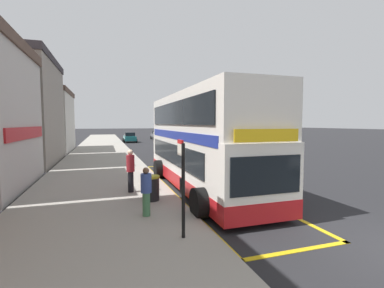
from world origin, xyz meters
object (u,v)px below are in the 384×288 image
(parked_car_silver_across, at_px, (187,143))
(litter_bin, at_px, (151,188))
(double_decker_bus, at_px, (201,145))
(parked_car_grey_far, at_px, (157,135))
(pedestrian_further_back, at_px, (131,169))
(bus_stop_sign, at_px, (182,179))
(parked_car_teal_kerbside, at_px, (130,137))
(pedestrian_waiting_near_sign, at_px, (146,190))

(parked_car_silver_across, relative_size, litter_bin, 4.48)
(double_decker_bus, height_order, parked_car_grey_far, double_decker_bus)
(pedestrian_further_back, bearing_deg, bus_stop_sign, -80.53)
(bus_stop_sign, bearing_deg, parked_car_silver_across, 72.73)
(pedestrian_further_back, bearing_deg, litter_bin, -67.09)
(litter_bin, bearing_deg, parked_car_silver_across, 69.44)
(parked_car_silver_across, height_order, litter_bin, parked_car_silver_across)
(parked_car_grey_far, height_order, litter_bin, parked_car_grey_far)
(litter_bin, bearing_deg, bus_stop_sign, -86.63)
(parked_car_teal_kerbside, bearing_deg, pedestrian_waiting_near_sign, 88.04)
(double_decker_bus, relative_size, pedestrian_waiting_near_sign, 7.03)
(parked_car_grey_far, bearing_deg, pedestrian_further_back, 79.55)
(pedestrian_further_back, height_order, litter_bin, pedestrian_further_back)
(parked_car_grey_far, distance_m, pedestrian_waiting_near_sign, 43.63)
(bus_stop_sign, relative_size, litter_bin, 2.65)
(bus_stop_sign, relative_size, parked_car_silver_across, 0.59)
(bus_stop_sign, height_order, pedestrian_waiting_near_sign, bus_stop_sign)
(parked_car_teal_kerbside, bearing_deg, parked_car_silver_across, 112.99)
(parked_car_grey_far, height_order, parked_car_teal_kerbside, same)
(double_decker_bus, distance_m, pedestrian_waiting_near_sign, 4.77)
(parked_car_grey_far, relative_size, pedestrian_waiting_near_sign, 2.73)
(bus_stop_sign, height_order, litter_bin, bus_stop_sign)
(parked_car_silver_across, bearing_deg, litter_bin, -111.93)
(double_decker_bus, xyz_separation_m, pedestrian_waiting_near_sign, (-3.07, -3.49, -1.10))
(parked_car_teal_kerbside, height_order, litter_bin, parked_car_teal_kerbside)
(double_decker_bus, bearing_deg, litter_bin, -145.62)
(double_decker_bus, height_order, pedestrian_further_back, double_decker_bus)
(pedestrian_further_back, bearing_deg, parked_car_grey_far, 77.77)
(parked_car_grey_far, height_order, pedestrian_further_back, pedestrian_further_back)
(bus_stop_sign, distance_m, parked_car_teal_kerbside, 38.18)
(double_decker_bus, distance_m, litter_bin, 3.50)
(pedestrian_further_back, bearing_deg, double_decker_bus, 5.35)
(double_decker_bus, xyz_separation_m, parked_car_grey_far, (5.33, 39.33, -1.27))
(double_decker_bus, distance_m, parked_car_grey_far, 39.71)
(bus_stop_sign, height_order, parked_car_silver_across, bus_stop_sign)
(parked_car_grey_far, height_order, parked_car_silver_across, same)
(pedestrian_waiting_near_sign, bearing_deg, pedestrian_further_back, 93.33)
(parked_car_grey_far, bearing_deg, bus_stop_sign, 81.93)
(double_decker_bus, distance_m, bus_stop_sign, 5.87)
(double_decker_bus, bearing_deg, parked_car_silver_across, 74.90)
(pedestrian_waiting_near_sign, distance_m, pedestrian_further_back, 3.19)
(pedestrian_waiting_near_sign, bearing_deg, parked_car_silver_across, 69.87)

